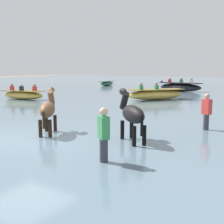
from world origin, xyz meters
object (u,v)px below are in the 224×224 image
object	(u,v)px
boat_far_offshore	(155,94)
boat_distant_east	(180,87)
horse_trailing_black	(132,115)
person_wading_close	(206,114)
horse_lead_bay	(48,111)
person_onlooker_left	(104,139)
boat_far_inshore	(107,83)
boat_mid_channel	(23,95)

from	to	relation	value
boat_far_offshore	boat_distant_east	bearing A→B (deg)	98.88
horse_trailing_black	person_wading_close	xyz separation A→B (m)	(1.35, 2.98, -0.25)
horse_lead_bay	boat_far_offshore	size ratio (longest dim) A/B	0.46
boat_far_offshore	person_onlooker_left	world-z (taller)	person_onlooker_left
person_wading_close	boat_far_inshore	bearing A→B (deg)	133.38
horse_lead_bay	boat_far_offshore	bearing A→B (deg)	98.04
boat_distant_east	person_wading_close	size ratio (longest dim) A/B	2.41
horse_trailing_black	person_wading_close	distance (m)	3.28
person_onlooker_left	boat_far_offshore	bearing A→B (deg)	111.02
person_onlooker_left	person_wading_close	bearing A→B (deg)	79.85
boat_far_inshore	boat_distant_east	size ratio (longest dim) A/B	0.64
horse_lead_bay	boat_far_inshore	distance (m)	25.33
horse_lead_bay	person_onlooker_left	size ratio (longest dim) A/B	1.13
boat_distant_east	person_wading_close	world-z (taller)	person_wading_close
boat_mid_channel	horse_trailing_black	bearing A→B (deg)	-25.97
boat_far_offshore	boat_distant_east	world-z (taller)	boat_distant_east
horse_lead_bay	person_wading_close	size ratio (longest dim) A/B	1.13
person_onlooker_left	horse_lead_bay	bearing A→B (deg)	156.85
boat_mid_channel	boat_far_offshore	world-z (taller)	boat_far_offshore
horse_lead_bay	person_wading_close	world-z (taller)	horse_lead_bay
boat_mid_channel	person_wading_close	distance (m)	13.86
horse_trailing_black	boat_mid_channel	world-z (taller)	horse_trailing_black
boat_distant_east	horse_trailing_black	bearing A→B (deg)	-72.79
boat_far_offshore	horse_lead_bay	bearing A→B (deg)	-81.96
boat_mid_channel	person_onlooker_left	bearing A→B (deg)	-32.40
boat_far_offshore	boat_far_inshore	world-z (taller)	boat_far_offshore
boat_far_inshore	person_wading_close	size ratio (longest dim) A/B	1.55
boat_distant_east	boat_mid_channel	bearing A→B (deg)	-117.42
person_wading_close	boat_distant_east	bearing A→B (deg)	114.55
boat_far_offshore	boat_mid_channel	bearing A→B (deg)	-147.35
horse_trailing_black	boat_mid_channel	distance (m)	13.57
boat_far_offshore	person_wading_close	distance (m)	9.83
boat_far_inshore	person_onlooker_left	distance (m)	28.34
person_onlooker_left	horse_trailing_black	bearing A→B (deg)	102.06
horse_lead_bay	person_wading_close	bearing A→B (deg)	40.51
boat_mid_channel	boat_distant_east	bearing A→B (deg)	62.58
horse_lead_bay	boat_distant_east	bearing A→B (deg)	98.37
boat_far_offshore	boat_far_inshore	distance (m)	15.26
horse_lead_bay	person_wading_close	xyz separation A→B (m)	(4.25, 3.63, -0.23)
boat_mid_channel	person_onlooker_left	xyz separation A→B (m)	(12.64, -8.02, 0.24)
boat_mid_channel	boat_far_inshore	world-z (taller)	boat_mid_channel
boat_far_inshore	horse_lead_bay	bearing A→B (deg)	-59.36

